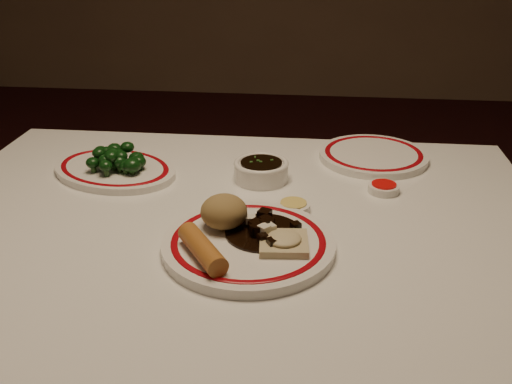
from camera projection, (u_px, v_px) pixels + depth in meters
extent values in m
cube|color=white|center=(229.00, 229.00, 1.06)|extent=(1.20, 0.90, 0.04)
cylinder|color=black|center=(65.00, 268.00, 1.63)|extent=(0.06, 0.06, 0.71)
cylinder|color=black|center=(453.00, 291.00, 1.52)|extent=(0.06, 0.06, 0.71)
cylinder|color=white|center=(248.00, 245.00, 0.96)|extent=(0.38, 0.38, 0.02)
torus|color=maroon|center=(248.00, 240.00, 0.95)|extent=(0.33, 0.33, 0.00)
ellipsoid|color=olive|center=(224.00, 212.00, 0.98)|extent=(0.08, 0.08, 0.06)
cylinder|color=#B26E2C|center=(202.00, 249.00, 0.89)|extent=(0.10, 0.12, 0.03)
cube|color=#C3B58A|center=(284.00, 243.00, 0.93)|extent=(0.08, 0.08, 0.01)
ellipsoid|color=#C3B58A|center=(284.00, 238.00, 0.93)|extent=(0.06, 0.06, 0.02)
cylinder|color=black|center=(264.00, 232.00, 0.97)|extent=(0.13, 0.13, 0.00)
cube|color=black|center=(265.00, 215.00, 1.01)|extent=(0.03, 0.03, 0.02)
cube|color=black|center=(273.00, 243.00, 0.92)|extent=(0.02, 0.02, 0.02)
cube|color=black|center=(266.00, 222.00, 0.99)|extent=(0.03, 0.03, 0.02)
cube|color=black|center=(257.00, 230.00, 0.95)|extent=(0.02, 0.02, 0.02)
cube|color=black|center=(265.00, 224.00, 0.96)|extent=(0.02, 0.02, 0.01)
cube|color=black|center=(256.00, 226.00, 0.96)|extent=(0.03, 0.03, 0.02)
cube|color=black|center=(256.00, 230.00, 0.96)|extent=(0.03, 0.03, 0.02)
cube|color=black|center=(269.00, 223.00, 0.98)|extent=(0.02, 0.02, 0.02)
cube|color=black|center=(263.00, 238.00, 0.93)|extent=(0.02, 0.02, 0.01)
cube|color=black|center=(296.00, 227.00, 0.98)|extent=(0.02, 0.02, 0.02)
cube|color=beige|center=(270.00, 228.00, 0.95)|extent=(0.02, 0.02, 0.01)
cube|color=beige|center=(264.00, 229.00, 0.95)|extent=(0.02, 0.02, 0.01)
cube|color=beige|center=(251.00, 219.00, 0.99)|extent=(0.02, 0.02, 0.01)
torus|color=maroon|center=(114.00, 167.00, 1.24)|extent=(0.33, 0.33, 0.00)
cylinder|color=#23471C|center=(120.00, 169.00, 1.21)|extent=(0.01, 0.01, 0.02)
ellipsoid|color=black|center=(119.00, 161.00, 1.21)|extent=(0.03, 0.03, 0.03)
cylinder|color=#23471C|center=(115.00, 168.00, 1.22)|extent=(0.01, 0.01, 0.01)
ellipsoid|color=black|center=(114.00, 162.00, 1.22)|extent=(0.03, 0.03, 0.02)
cylinder|color=#23471C|center=(115.00, 156.00, 1.28)|extent=(0.01, 0.01, 0.01)
ellipsoid|color=black|center=(114.00, 149.00, 1.28)|extent=(0.03, 0.03, 0.03)
cylinder|color=#23471C|center=(118.00, 163.00, 1.24)|extent=(0.01, 0.01, 0.02)
ellipsoid|color=black|center=(118.00, 155.00, 1.23)|extent=(0.04, 0.04, 0.03)
cylinder|color=#23471C|center=(113.00, 159.00, 1.26)|extent=(0.01, 0.01, 0.02)
ellipsoid|color=black|center=(112.00, 152.00, 1.26)|extent=(0.03, 0.03, 0.02)
cylinder|color=#23471C|center=(113.00, 165.00, 1.24)|extent=(0.01, 0.01, 0.01)
ellipsoid|color=black|center=(112.00, 158.00, 1.23)|extent=(0.03, 0.03, 0.02)
cylinder|color=#23471C|center=(114.00, 163.00, 1.24)|extent=(0.01, 0.01, 0.02)
ellipsoid|color=black|center=(113.00, 155.00, 1.23)|extent=(0.04, 0.04, 0.03)
cylinder|color=#23471C|center=(106.00, 173.00, 1.19)|extent=(0.01, 0.01, 0.01)
ellipsoid|color=black|center=(106.00, 166.00, 1.19)|extent=(0.03, 0.03, 0.02)
cylinder|color=#23471C|center=(102.00, 159.00, 1.26)|extent=(0.01, 0.01, 0.02)
ellipsoid|color=black|center=(101.00, 152.00, 1.25)|extent=(0.03, 0.03, 0.03)
cylinder|color=#23471C|center=(139.00, 168.00, 1.23)|extent=(0.01, 0.01, 0.01)
ellipsoid|color=black|center=(138.00, 162.00, 1.22)|extent=(0.03, 0.03, 0.03)
cylinder|color=#23471C|center=(112.00, 164.00, 1.24)|extent=(0.01, 0.01, 0.01)
ellipsoid|color=black|center=(111.00, 157.00, 1.23)|extent=(0.04, 0.04, 0.03)
cylinder|color=#23471C|center=(105.00, 162.00, 1.25)|extent=(0.01, 0.01, 0.01)
ellipsoid|color=black|center=(104.00, 155.00, 1.24)|extent=(0.03, 0.03, 0.03)
cylinder|color=#23471C|center=(137.00, 164.00, 1.24)|extent=(0.01, 0.01, 0.01)
ellipsoid|color=black|center=(136.00, 158.00, 1.24)|extent=(0.03, 0.03, 0.03)
cylinder|color=#23471C|center=(126.00, 171.00, 1.21)|extent=(0.01, 0.01, 0.01)
ellipsoid|color=black|center=(125.00, 166.00, 1.20)|extent=(0.03, 0.03, 0.02)
cylinder|color=#23471C|center=(94.00, 169.00, 1.21)|extent=(0.01, 0.01, 0.01)
ellipsoid|color=black|center=(93.00, 163.00, 1.20)|extent=(0.03, 0.03, 0.02)
cylinder|color=#23471C|center=(116.00, 166.00, 1.23)|extent=(0.01, 0.01, 0.01)
ellipsoid|color=black|center=(115.00, 159.00, 1.22)|extent=(0.04, 0.04, 0.03)
cylinder|color=#23471C|center=(114.00, 164.00, 1.24)|extent=(0.01, 0.01, 0.01)
ellipsoid|color=black|center=(113.00, 157.00, 1.23)|extent=(0.03, 0.03, 0.02)
cylinder|color=#23471C|center=(107.00, 165.00, 1.23)|extent=(0.01, 0.01, 0.02)
ellipsoid|color=black|center=(106.00, 158.00, 1.22)|extent=(0.03, 0.03, 0.03)
cylinder|color=#23471C|center=(133.00, 172.00, 1.20)|extent=(0.01, 0.01, 0.01)
ellipsoid|color=black|center=(132.00, 165.00, 1.20)|extent=(0.04, 0.04, 0.03)
cylinder|color=#23471C|center=(121.00, 165.00, 1.23)|extent=(0.01, 0.01, 0.01)
ellipsoid|color=black|center=(121.00, 159.00, 1.23)|extent=(0.03, 0.03, 0.02)
ellipsoid|color=black|center=(121.00, 156.00, 1.21)|extent=(0.03, 0.03, 0.02)
ellipsoid|color=black|center=(105.00, 160.00, 1.20)|extent=(0.03, 0.03, 0.02)
ellipsoid|color=black|center=(107.00, 152.00, 1.25)|extent=(0.03, 0.03, 0.02)
ellipsoid|color=black|center=(99.00, 153.00, 1.21)|extent=(0.03, 0.03, 0.02)
ellipsoid|color=black|center=(111.00, 156.00, 1.20)|extent=(0.03, 0.03, 0.02)
ellipsoid|color=black|center=(127.00, 147.00, 1.24)|extent=(0.03, 0.03, 0.02)
cylinder|color=white|center=(261.00, 172.00, 1.21)|extent=(0.11, 0.11, 0.04)
cylinder|color=black|center=(261.00, 163.00, 1.20)|extent=(0.09, 0.09, 0.00)
cylinder|color=white|center=(384.00, 188.00, 1.16)|extent=(0.06, 0.06, 0.02)
cylinder|color=red|center=(384.00, 184.00, 1.15)|extent=(0.05, 0.05, 0.00)
cylinder|color=white|center=(293.00, 207.00, 1.08)|extent=(0.06, 0.06, 0.02)
cylinder|color=#DBC25A|center=(293.00, 203.00, 1.08)|extent=(0.05, 0.05, 0.00)
cylinder|color=white|center=(373.00, 156.00, 1.32)|extent=(0.32, 0.32, 0.02)
torus|color=maroon|center=(373.00, 153.00, 1.32)|extent=(0.28, 0.28, 0.00)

